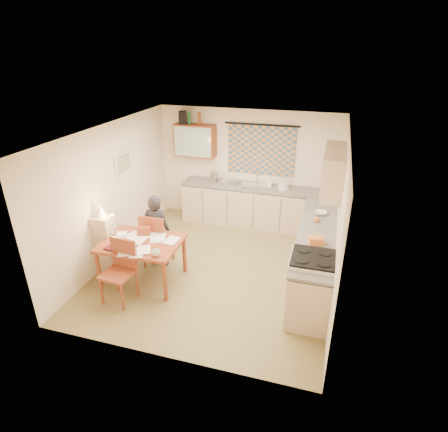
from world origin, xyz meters
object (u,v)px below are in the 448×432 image
(counter_right, at_px, (315,256))
(person, at_px, (157,231))
(shelf_stand, at_px, (106,244))
(stove, at_px, (310,286))
(dining_table, at_px, (143,261))
(counter_back, at_px, (256,206))
(chair_far, at_px, (158,248))

(counter_right, distance_m, person, 2.80)
(shelf_stand, bearing_deg, person, 32.20)
(person, bearing_deg, counter_right, -177.60)
(stove, xyz_separation_m, shelf_stand, (-3.54, 0.18, 0.04))
(counter_right, xyz_separation_m, stove, (-0.00, -0.98, 0.05))
(stove, xyz_separation_m, person, (-2.78, 0.66, 0.18))
(stove, distance_m, shelf_stand, 3.54)
(dining_table, bearing_deg, stove, -3.63)
(shelf_stand, bearing_deg, counter_right, 12.72)
(counter_back, bearing_deg, shelf_stand, -129.30)
(counter_right, bearing_deg, chair_far, -173.47)
(counter_right, xyz_separation_m, chair_far, (-2.78, -0.32, -0.13))
(counter_back, bearing_deg, stove, -63.21)
(dining_table, distance_m, shelf_stand, 0.77)
(counter_back, distance_m, stove, 3.12)
(dining_table, relative_size, chair_far, 1.27)
(counter_right, height_order, dining_table, counter_right)
(counter_back, distance_m, chair_far, 2.54)
(counter_back, relative_size, shelf_stand, 3.05)
(shelf_stand, bearing_deg, counter_back, 50.70)
(counter_right, xyz_separation_m, person, (-2.78, -0.32, 0.23))
(dining_table, xyz_separation_m, chair_far, (0.01, 0.55, -0.06))
(counter_back, bearing_deg, dining_table, -117.31)
(counter_back, distance_m, person, 2.54)
(dining_table, distance_m, chair_far, 0.56)
(counter_right, distance_m, chair_far, 2.80)
(stove, bearing_deg, person, 166.61)
(counter_back, xyz_separation_m, stove, (1.41, -2.79, 0.05))
(stove, xyz_separation_m, chair_far, (-2.78, 0.66, -0.18))
(counter_back, distance_m, shelf_stand, 3.37)
(person, bearing_deg, counter_back, -126.93)
(dining_table, xyz_separation_m, person, (0.01, 0.55, 0.31))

